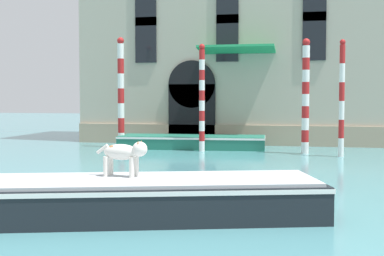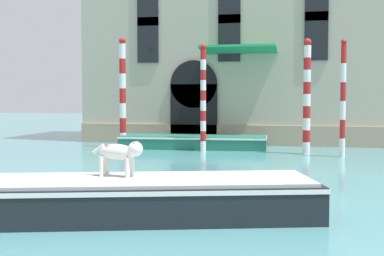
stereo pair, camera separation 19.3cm
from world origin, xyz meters
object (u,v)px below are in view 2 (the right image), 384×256
at_px(boat_foreground, 100,197).
at_px(mooring_pole_1, 343,98).
at_px(dog_on_deck, 120,153).
at_px(boat_moored_near_palazzo, 194,142).
at_px(mooring_pole_3, 203,97).
at_px(mooring_pole_2, 123,92).
at_px(mooring_pole_0, 307,96).

relative_size(boat_foreground, mooring_pole_1, 1.90).
distance_m(dog_on_deck, boat_moored_near_palazzo, 12.82).
relative_size(dog_on_deck, mooring_pole_3, 0.24).
height_order(mooring_pole_1, mooring_pole_3, mooring_pole_3).
relative_size(boat_foreground, mooring_pole_2, 1.72).
height_order(mooring_pole_0, mooring_pole_3, mooring_pole_0).
distance_m(dog_on_deck, mooring_pole_2, 13.23).
bearing_deg(mooring_pole_0, mooring_pole_2, 172.68).
bearing_deg(boat_moored_near_palazzo, mooring_pole_2, -178.14).
bearing_deg(mooring_pole_2, mooring_pole_0, -7.32).
xyz_separation_m(boat_foreground, dog_on_deck, (0.26, 0.34, 0.78)).
height_order(boat_moored_near_palazzo, mooring_pole_0, mooring_pole_0).
bearing_deg(mooring_pole_1, mooring_pole_3, 170.59).
bearing_deg(dog_on_deck, mooring_pole_2, 116.00).
xyz_separation_m(boat_foreground, mooring_pole_3, (-0.49, 11.94, 1.77)).
bearing_deg(boat_foreground, mooring_pole_1, 49.89).
relative_size(mooring_pole_1, mooring_pole_3, 0.99).
relative_size(boat_foreground, mooring_pole_3, 1.89).
bearing_deg(boat_foreground, mooring_pole_3, 75.86).
bearing_deg(boat_moored_near_palazzo, mooring_pole_0, -19.42).
height_order(boat_foreground, mooring_pole_0, mooring_pole_0).
bearing_deg(mooring_pole_2, dog_on_deck, -70.34).
height_order(dog_on_deck, mooring_pole_1, mooring_pole_1).
bearing_deg(mooring_pole_0, boat_foreground, -106.80).
distance_m(mooring_pole_0, mooring_pole_2, 7.79).
xyz_separation_m(boat_foreground, mooring_pole_2, (-4.17, 12.75, 1.99)).
bearing_deg(dog_on_deck, boat_foreground, -121.36).
bearing_deg(boat_foreground, dog_on_deck, 35.80).
bearing_deg(dog_on_deck, mooring_pole_3, 100.06).
xyz_separation_m(mooring_pole_0, mooring_pole_2, (-7.72, 0.99, 0.16)).
xyz_separation_m(boat_foreground, mooring_pole_0, (3.55, 11.76, 1.83)).
distance_m(boat_foreground, mooring_pole_1, 12.19).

